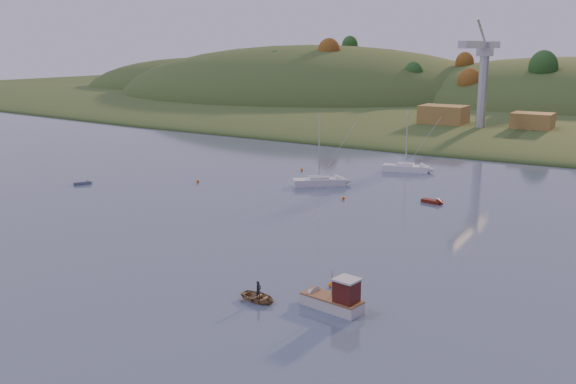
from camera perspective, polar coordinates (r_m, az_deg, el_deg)
The scene contains 22 objects.
ground at distance 58.59m, azimuth -19.46°, elevation -9.67°, with size 500.00×500.00×0.00m, color #39465E.
far_shore at distance 267.52m, azimuth 22.58°, elevation 7.27°, with size 620.00×220.00×1.50m, color #2F471C.
shore_slope at distance 203.93m, azimuth 19.49°, elevation 6.05°, with size 640.00×150.00×7.00m, color #2F471C.
hill_left_far at distance 321.41m, azimuth -7.61°, elevation 8.92°, with size 120.00×100.00×32.00m, color #2F471C.
hill_left at distance 269.35m, azimuth 2.06°, elevation 8.27°, with size 170.00×140.00×44.00m, color #2F471C.
hill_center at distance 246.33m, azimuth 24.09°, elevation 6.73°, with size 140.00×120.00×36.00m, color #2F471C.
hillside_trees at distance 223.41m, azimuth 20.62°, elevation 6.50°, with size 280.00×50.00×32.00m, color #1E4C1B, non-canonical shape.
wharf at distance 161.06m, azimuth 17.88°, elevation 4.96°, with size 42.00×16.00×2.40m, color slate.
shed_west at distance 165.16m, azimuth 13.66°, elevation 6.66°, with size 11.00×8.00×4.80m, color olive.
shed_east at distance 160.92m, azimuth 20.90°, elevation 5.87°, with size 9.00×7.00×4.00m, color olive.
dock_crane at distance 157.07m, azimuth 16.88°, elevation 10.70°, with size 3.20×28.00×20.30m.
fishing_boat at distance 55.16m, azimuth 3.55°, elevation -9.34°, with size 6.62×2.96×4.08m.
sailboat_near at distance 101.76m, azimuth 2.76°, elevation 0.97°, with size 7.80×7.10×11.29m.
sailboat_far at distance 115.11m, azimuth 10.41°, elevation 2.16°, with size 8.24×4.11×10.97m.
canoe at distance 56.58m, azimuth -2.64°, elevation -9.33°, with size 2.51×3.52×0.73m, color olive.
paddler at distance 56.42m, azimuth -2.64°, elevation -8.92°, with size 0.58×0.38×1.59m, color black.
red_tender at distance 92.53m, azimuth 13.00°, elevation -0.88°, with size 3.50×1.73×1.14m.
grey_dinghy at distance 108.03m, azimuth -17.53°, elevation 0.81°, with size 2.67×3.16×1.14m.
buoy_0 at distance 59.75m, azimuth 3.84°, elevation -8.22°, with size 0.50×0.50×0.50m, color orange.
buoy_1 at distance 92.93m, azimuth 4.94°, elevation -0.52°, with size 0.50×0.50×0.50m, color orange.
buoy_2 at distance 104.98m, azimuth -8.01°, elevation 0.96°, with size 0.50×0.50×0.50m, color orange.
buoy_3 at distance 113.97m, azimuth 1.24°, elevation 2.03°, with size 0.50×0.50×0.50m, color orange.
Camera 1 is at (43.15, -33.12, 21.76)m, focal length 40.00 mm.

